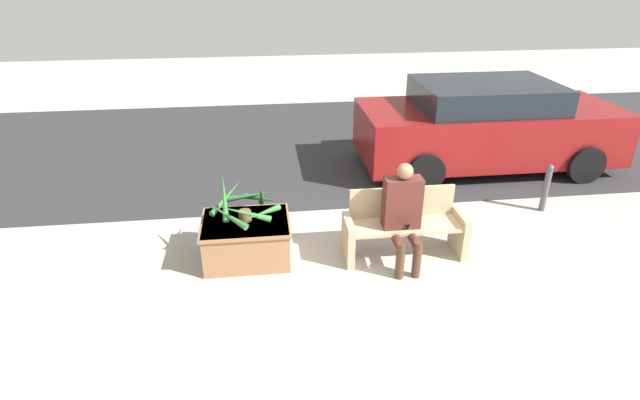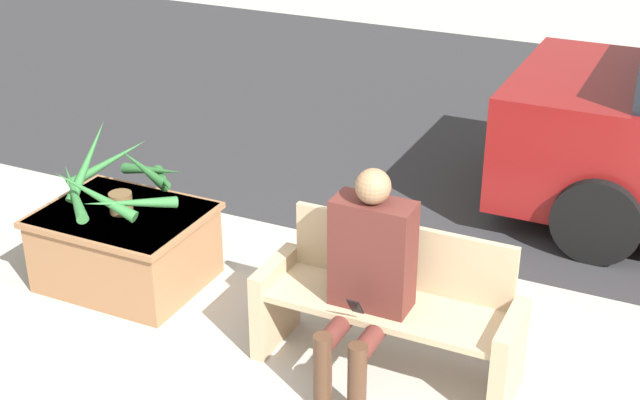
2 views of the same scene
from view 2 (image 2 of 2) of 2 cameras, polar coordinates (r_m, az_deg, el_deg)
The scene contains 5 objects.
road_surface at distance 9.09m, azimuth 14.30°, elevation 4.52°, with size 20.00×6.00×0.01m, color #2D2D30.
bench at distance 5.13m, azimuth 4.46°, elevation -6.85°, with size 1.52×0.49×0.85m.
person_seated at distance 4.87m, azimuth 3.03°, elevation -4.57°, with size 0.45×0.59×1.29m.
planter_box at distance 6.15m, azimuth -12.35°, elevation -2.82°, with size 1.08×0.86×0.53m.
potted_plant at distance 5.94m, azimuth -12.69°, elevation 1.18°, with size 0.89×0.89×0.58m.
Camera 2 is at (1.52, -3.15, 3.15)m, focal length 50.00 mm.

